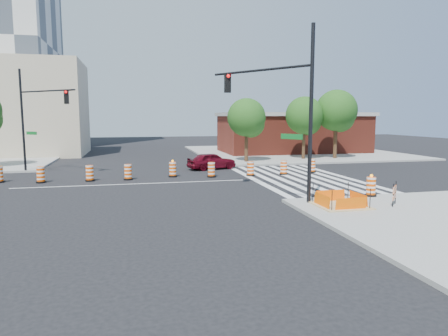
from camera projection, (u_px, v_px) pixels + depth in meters
The scene contains 23 objects.
ground at pixel (133, 184), 24.57m from camera, with size 120.00×120.00×0.00m, color black.
sidewalk_ne at pixel (292, 152), 45.98m from camera, with size 22.00×22.00×0.15m, color gray.
crosswalk_east at pixel (299, 178), 27.02m from camera, with size 6.75×13.50×0.01m.
lane_centerline at pixel (133, 184), 24.57m from camera, with size 14.00×0.12×0.01m, color silver.
excavation_pit at pixel (340, 204), 17.86m from camera, with size 2.20×2.20×0.90m.
brick_storefront at pixel (293, 133), 45.70m from camera, with size 16.50×8.50×4.60m.
beige_midrise at pixel (16, 109), 42.50m from camera, with size 14.00×10.00×10.00m, color #BEB091.
red_coupe at pixel (212, 161), 31.46m from camera, with size 1.56×3.88×1.32m, color #530713.
signal_pole_se at pixel (280, 99), 19.13m from camera, with size 3.51×5.16×8.07m.
signal_pole_nw at pixel (36, 110), 28.51m from camera, with size 4.32×3.78×7.42m.
pit_drum at pixel (371, 187), 19.97m from camera, with size 0.57×0.57×1.11m.
barricade at pixel (395, 193), 17.90m from camera, with size 0.64×0.67×1.04m.
tree_north_c at pixel (247, 120), 35.29m from camera, with size 3.43×3.39×5.76m.
tree_north_d at pixel (305, 118), 37.61m from camera, with size 3.56×3.54×6.03m.
tree_north_e at pixel (337, 113), 38.12m from camera, with size 3.97×3.94×6.70m.
median_drum_2 at pixel (41, 175), 24.96m from camera, with size 0.60×0.60×1.02m.
median_drum_3 at pixel (90, 174), 25.60m from camera, with size 0.60×0.60×1.02m.
median_drum_4 at pixel (128, 173), 26.15m from camera, with size 0.60×0.60×1.02m.
median_drum_5 at pixel (173, 170), 27.43m from camera, with size 0.60×0.60×1.18m.
median_drum_6 at pixel (211, 170), 27.31m from camera, with size 0.60×0.60×1.02m.
median_drum_7 at pixel (250, 169), 27.88m from camera, with size 0.60×0.60×1.02m.
median_drum_8 at pixel (284, 168), 28.53m from camera, with size 0.60×0.60×1.02m.
median_drum_9 at pixel (312, 166), 29.58m from camera, with size 0.60×0.60×1.02m.
Camera 1 is at (-0.03, -24.88, 4.10)m, focal length 32.00 mm.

